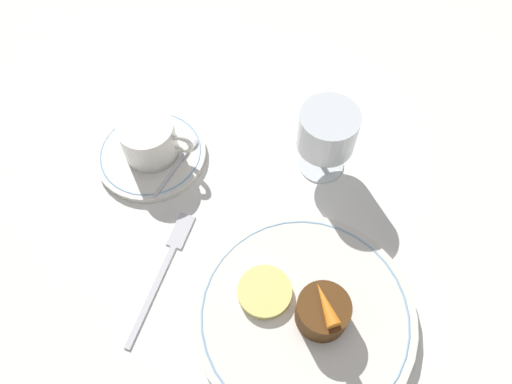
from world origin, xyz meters
name	(u,v)px	position (x,y,z in m)	size (l,w,h in m)	color
ground_plane	(277,299)	(0.00, 0.00, 0.00)	(3.00, 3.00, 0.00)	white
dinner_plate	(305,316)	(0.04, -0.01, 0.01)	(0.27, 0.27, 0.01)	white
saucer	(151,154)	(-0.22, 0.17, 0.01)	(0.16, 0.16, 0.01)	white
coffee_cup	(149,139)	(-0.22, 0.17, 0.04)	(0.10, 0.08, 0.06)	white
spoon	(181,160)	(-0.17, 0.17, 0.01)	(0.04, 0.11, 0.00)	silver
wine_glass	(327,133)	(0.02, 0.21, 0.07)	(0.08, 0.08, 0.11)	silver
fork	(166,262)	(-0.15, 0.02, 0.00)	(0.03, 0.19, 0.01)	silver
dessert_cake	(323,312)	(0.06, -0.01, 0.03)	(0.06, 0.06, 0.04)	#563314
carrot_garnish	(326,304)	(0.06, -0.01, 0.06)	(0.04, 0.05, 0.02)	orange
pineapple_slice	(265,292)	(-0.02, 0.00, 0.02)	(0.07, 0.07, 0.01)	#EFE075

